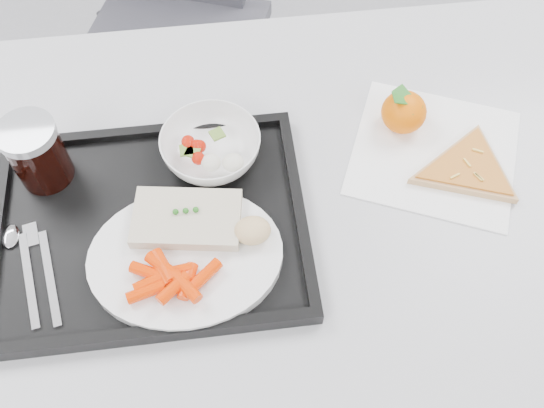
{
  "coord_description": "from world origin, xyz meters",
  "views": [
    {
      "loc": [
        -0.08,
        -0.18,
        1.52
      ],
      "look_at": [
        -0.02,
        0.28,
        0.77
      ],
      "focal_mm": 40.0,
      "sensor_mm": 36.0,
      "label": 1
    }
  ],
  "objects_px": {
    "table": "(283,222)",
    "dinner_plate": "(186,257)",
    "chair": "(164,0)",
    "pizza_slice": "(468,169)",
    "tangerine": "(404,112)",
    "salad_bowl": "(211,147)",
    "cola_glass": "(36,152)",
    "tray": "(151,226)"
  },
  "relations": [
    {
      "from": "dinner_plate",
      "to": "pizza_slice",
      "type": "bearing_deg",
      "value": 13.77
    },
    {
      "from": "tray",
      "to": "dinner_plate",
      "type": "height_order",
      "value": "dinner_plate"
    },
    {
      "from": "table",
      "to": "cola_glass",
      "type": "bearing_deg",
      "value": 167.02
    },
    {
      "from": "dinner_plate",
      "to": "tangerine",
      "type": "height_order",
      "value": "tangerine"
    },
    {
      "from": "salad_bowl",
      "to": "pizza_slice",
      "type": "distance_m",
      "value": 0.4
    },
    {
      "from": "tangerine",
      "to": "pizza_slice",
      "type": "height_order",
      "value": "tangerine"
    },
    {
      "from": "tray",
      "to": "tangerine",
      "type": "distance_m",
      "value": 0.43
    },
    {
      "from": "tray",
      "to": "dinner_plate",
      "type": "distance_m",
      "value": 0.08
    },
    {
      "from": "cola_glass",
      "to": "pizza_slice",
      "type": "relative_size",
      "value": 0.5
    },
    {
      "from": "chair",
      "to": "tangerine",
      "type": "distance_m",
      "value": 0.78
    },
    {
      "from": "cola_glass",
      "to": "salad_bowl",
      "type": "bearing_deg",
      "value": 0.69
    },
    {
      "from": "table",
      "to": "salad_bowl",
      "type": "height_order",
      "value": "salad_bowl"
    },
    {
      "from": "table",
      "to": "dinner_plate",
      "type": "height_order",
      "value": "dinner_plate"
    },
    {
      "from": "table",
      "to": "salad_bowl",
      "type": "distance_m",
      "value": 0.17
    },
    {
      "from": "cola_glass",
      "to": "tangerine",
      "type": "relative_size",
      "value": 1.31
    },
    {
      "from": "cola_glass",
      "to": "pizza_slice",
      "type": "bearing_deg",
      "value": -5.75
    },
    {
      "from": "tray",
      "to": "salad_bowl",
      "type": "distance_m",
      "value": 0.15
    },
    {
      "from": "tangerine",
      "to": "dinner_plate",
      "type": "bearing_deg",
      "value": -149.51
    },
    {
      "from": "salad_bowl",
      "to": "tangerine",
      "type": "bearing_deg",
      "value": 6.56
    },
    {
      "from": "cola_glass",
      "to": "pizza_slice",
      "type": "xyz_separation_m",
      "value": [
        0.64,
        -0.06,
        -0.06
      ]
    },
    {
      "from": "table",
      "to": "dinner_plate",
      "type": "distance_m",
      "value": 0.2
    },
    {
      "from": "tangerine",
      "to": "pizza_slice",
      "type": "xyz_separation_m",
      "value": [
        0.08,
        -0.1,
        -0.02
      ]
    },
    {
      "from": "pizza_slice",
      "to": "chair",
      "type": "bearing_deg",
      "value": 123.69
    },
    {
      "from": "chair",
      "to": "salad_bowl",
      "type": "relative_size",
      "value": 6.11
    },
    {
      "from": "chair",
      "to": "cola_glass",
      "type": "height_order",
      "value": "chair"
    },
    {
      "from": "chair",
      "to": "dinner_plate",
      "type": "bearing_deg",
      "value": -87.01
    },
    {
      "from": "salad_bowl",
      "to": "pizza_slice",
      "type": "height_order",
      "value": "salad_bowl"
    },
    {
      "from": "chair",
      "to": "pizza_slice",
      "type": "height_order",
      "value": "chair"
    },
    {
      "from": "chair",
      "to": "tray",
      "type": "bearing_deg",
      "value": -90.47
    },
    {
      "from": "cola_glass",
      "to": "tangerine",
      "type": "distance_m",
      "value": 0.56
    },
    {
      "from": "tray",
      "to": "chair",
      "type": "bearing_deg",
      "value": 89.53
    },
    {
      "from": "table",
      "to": "pizza_slice",
      "type": "height_order",
      "value": "pizza_slice"
    },
    {
      "from": "dinner_plate",
      "to": "chair",
      "type": "bearing_deg",
      "value": 92.99
    },
    {
      "from": "tangerine",
      "to": "tray",
      "type": "bearing_deg",
      "value": -160.33
    },
    {
      "from": "pizza_slice",
      "to": "dinner_plate",
      "type": "bearing_deg",
      "value": -166.23
    },
    {
      "from": "salad_bowl",
      "to": "tangerine",
      "type": "relative_size",
      "value": 1.84
    },
    {
      "from": "tray",
      "to": "dinner_plate",
      "type": "bearing_deg",
      "value": -52.63
    },
    {
      "from": "salad_bowl",
      "to": "dinner_plate",
      "type": "bearing_deg",
      "value": -105.41
    },
    {
      "from": "cola_glass",
      "to": "tray",
      "type": "bearing_deg",
      "value": -34.98
    },
    {
      "from": "chair",
      "to": "dinner_plate",
      "type": "distance_m",
      "value": 0.86
    },
    {
      "from": "tray",
      "to": "cola_glass",
      "type": "distance_m",
      "value": 0.2
    },
    {
      "from": "pizza_slice",
      "to": "tangerine",
      "type": "bearing_deg",
      "value": 128.11
    }
  ]
}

